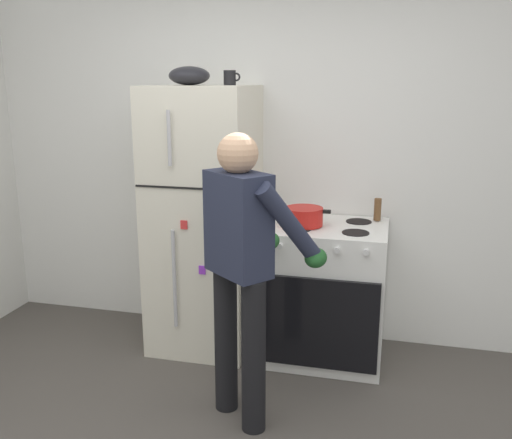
{
  "coord_description": "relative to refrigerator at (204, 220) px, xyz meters",
  "views": [
    {
      "loc": [
        0.83,
        -1.99,
        1.86
      ],
      "look_at": [
        0.01,
        1.32,
        1.0
      ],
      "focal_mm": 39.36,
      "sensor_mm": 36.0,
      "label": 1
    }
  ],
  "objects": [
    {
      "name": "stove_range",
      "position": [
        0.86,
        -0.01,
        -0.45
      ],
      "size": [
        0.76,
        0.67,
        0.93
      ],
      "color": "white",
      "rests_on": "ground"
    },
    {
      "name": "coffee_mug",
      "position": [
        0.18,
        0.05,
        0.96
      ],
      "size": [
        0.11,
        0.08,
        0.1
      ],
      "color": "black",
      "rests_on": "refrigerator"
    },
    {
      "name": "red_pot",
      "position": [
        0.7,
        -0.05,
        0.08
      ],
      "size": [
        0.35,
        0.25,
        0.12
      ],
      "color": "red",
      "rests_on": "stove_range"
    },
    {
      "name": "kitchen_wall_back",
      "position": [
        0.42,
        0.38,
        0.44
      ],
      "size": [
        6.0,
        0.1,
        2.7
      ],
      "primitive_type": "cube",
      "color": "white",
      "rests_on": "ground"
    },
    {
      "name": "refrigerator",
      "position": [
        0.0,
        0.0,
        0.0
      ],
      "size": [
        0.68,
        0.72,
        1.82
      ],
      "color": "silver",
      "rests_on": "ground"
    },
    {
      "name": "person_cook",
      "position": [
        0.51,
        -0.84,
        0.04
      ],
      "size": [
        0.66,
        0.69,
        1.6
      ],
      "color": "black",
      "rests_on": "ground"
    },
    {
      "name": "pepper_mill",
      "position": [
        1.16,
        0.2,
        0.1
      ],
      "size": [
        0.05,
        0.05,
        0.15
      ],
      "primitive_type": "cylinder",
      "color": "brown",
      "rests_on": "stove_range"
    },
    {
      "name": "mixing_bowl",
      "position": [
        -0.08,
        0.0,
        0.97
      ],
      "size": [
        0.27,
        0.27,
        0.12
      ],
      "primitive_type": "ellipsoid",
      "color": "black",
      "rests_on": "refrigerator"
    }
  ]
}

